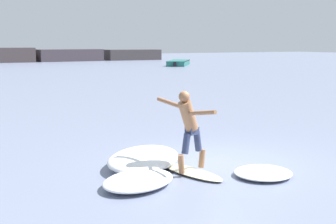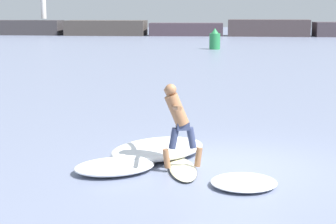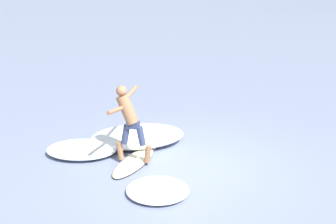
% 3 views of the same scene
% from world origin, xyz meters
% --- Properties ---
extents(ground_plane, '(200.00, 200.00, 0.00)m').
position_xyz_m(ground_plane, '(0.00, 0.00, 0.00)').
color(ground_plane, slate).
extents(surfboard, '(0.91, 2.04, 0.22)m').
position_xyz_m(surfboard, '(-1.11, -0.49, 0.04)').
color(surfboard, beige).
rests_on(surfboard, ground).
extents(surfer, '(0.91, 1.64, 1.77)m').
position_xyz_m(surfer, '(-1.21, -0.55, 1.14)').
color(surfer, '#966644').
rests_on(surfer, surfboard).
extents(fishing_boat_near_jetty, '(6.00, 7.34, 0.63)m').
position_xyz_m(fishing_boat_near_jetty, '(23.43, 42.22, 0.34)').
color(fishing_boat_near_jetty, '#246C64').
rests_on(fishing_boat_near_jetty, ground).
extents(wave_foam_at_tail, '(1.67, 1.64, 0.16)m').
position_xyz_m(wave_foam_at_tail, '(0.15, -1.42, 0.08)').
color(wave_foam_at_tail, white).
rests_on(wave_foam_at_tail, ground).
extents(wave_foam_at_nose, '(2.10, 1.92, 0.24)m').
position_xyz_m(wave_foam_at_nose, '(-2.51, -0.75, 0.12)').
color(wave_foam_at_nose, white).
rests_on(wave_foam_at_nose, ground).
extents(wave_foam_beside, '(2.78, 2.80, 0.39)m').
position_xyz_m(wave_foam_beside, '(-1.76, 0.54, 0.19)').
color(wave_foam_beside, white).
rests_on(wave_foam_beside, ground).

